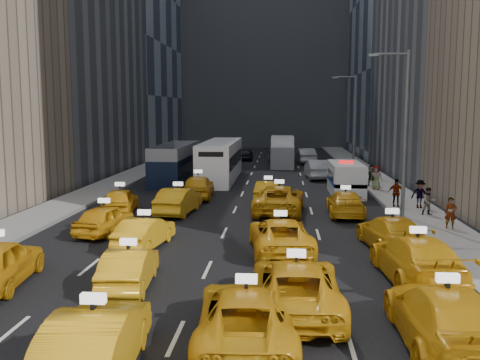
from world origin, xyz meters
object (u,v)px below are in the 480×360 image
(taxi_1, at_px, (95,342))
(double_decker, at_px, (175,163))
(nypd_van, at_px, (346,179))
(city_bus, at_px, (221,161))
(taxi_3, at_px, (446,318))
(box_truck, at_px, (282,152))
(taxi_2, at_px, (246,315))
(pedestrian_0, at_px, (451,213))

(taxi_1, bearing_deg, double_decker, -85.65)
(nypd_van, bearing_deg, city_bus, 148.69)
(double_decker, distance_m, city_bus, 3.88)
(taxi_3, bearing_deg, double_decker, -67.06)
(taxi_3, xyz_separation_m, city_bus, (-9.19, 31.73, 0.82))
(nypd_van, xyz_separation_m, box_truck, (-4.39, 18.22, 0.45))
(box_truck, bearing_deg, taxi_3, -91.32)
(taxi_1, distance_m, taxi_2, 3.78)
(taxi_2, xyz_separation_m, double_decker, (-7.82, 30.29, 0.76))
(taxi_2, xyz_separation_m, city_bus, (-4.24, 31.81, 0.87))
(box_truck, relative_size, pedestrian_0, 4.58)
(city_bus, height_order, box_truck, city_bus)
(double_decker, bearing_deg, nypd_van, -24.40)
(taxi_1, bearing_deg, taxi_2, -152.60)
(taxi_2, xyz_separation_m, nypd_van, (5.38, 24.49, 0.34))
(double_decker, relative_size, box_truck, 1.49)
(nypd_van, xyz_separation_m, double_decker, (-13.20, 5.80, 0.42))
(taxi_1, bearing_deg, pedestrian_0, -132.71)
(taxi_2, bearing_deg, taxi_1, 28.17)
(taxi_3, relative_size, pedestrian_0, 3.58)
(taxi_1, relative_size, nypd_van, 0.84)
(taxi_2, relative_size, taxi_3, 0.97)
(taxi_1, height_order, city_bus, city_bus)
(city_bus, bearing_deg, taxi_2, -79.07)
(taxi_3, relative_size, nypd_van, 0.96)
(taxi_1, height_order, nypd_van, nypd_van)
(taxi_3, bearing_deg, box_truck, -84.66)
(double_decker, xyz_separation_m, city_bus, (3.57, 1.51, 0.11))
(nypd_van, xyz_separation_m, city_bus, (-9.63, 7.31, 0.53))
(box_truck, xyz_separation_m, pedestrian_0, (8.12, -29.42, -0.61))
(taxi_2, distance_m, pedestrian_0, 16.12)
(nypd_van, height_order, double_decker, double_decker)
(taxi_3, height_order, nypd_van, nypd_van)
(taxi_2, xyz_separation_m, taxi_3, (4.94, 0.08, 0.06))
(taxi_1, distance_m, city_bus, 33.79)
(pedestrian_0, bearing_deg, taxi_1, -114.37)
(taxi_3, distance_m, nypd_van, 24.42)
(nypd_van, relative_size, city_bus, 0.45)
(taxi_3, height_order, city_bus, city_bus)
(box_truck, distance_m, pedestrian_0, 30.52)
(taxi_3, xyz_separation_m, double_decker, (-12.76, 30.21, 0.70))
(city_bus, bearing_deg, taxi_1, -84.97)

